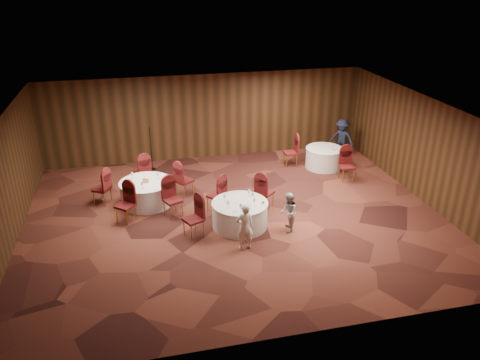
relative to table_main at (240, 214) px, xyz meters
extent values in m
plane|color=black|center=(-0.03, 0.52, -0.38)|extent=(12.00, 12.00, 0.00)
plane|color=silver|center=(-0.03, 0.52, 2.82)|extent=(12.00, 12.00, 0.00)
plane|color=black|center=(-0.03, 5.52, 1.22)|extent=(12.00, 0.00, 12.00)
plane|color=black|center=(-0.03, -4.48, 1.22)|extent=(12.00, 0.00, 12.00)
plane|color=black|center=(-6.03, 0.52, 1.22)|extent=(0.00, 10.00, 10.00)
plane|color=black|center=(5.97, 0.52, 1.22)|extent=(0.00, 10.00, 10.00)
cylinder|color=silver|center=(0.00, 0.00, -0.02)|extent=(1.55, 1.55, 0.72)
cylinder|color=silver|center=(0.00, 0.00, 0.35)|extent=(1.58, 1.58, 0.03)
cylinder|color=silver|center=(-2.50, 2.01, -0.02)|extent=(1.59, 1.59, 0.72)
cylinder|color=silver|center=(-2.50, 2.01, 0.35)|extent=(1.62, 1.62, 0.03)
cylinder|color=silver|center=(3.97, 3.50, -0.02)|extent=(1.32, 1.32, 0.72)
cylinder|color=silver|center=(3.97, 3.50, 0.35)|extent=(1.35, 1.35, 0.03)
cylinder|color=silver|center=(-0.38, -0.23, 0.37)|extent=(0.06, 0.06, 0.01)
cylinder|color=silver|center=(-0.38, -0.23, 0.43)|extent=(0.01, 0.01, 0.11)
cone|color=silver|center=(-0.38, -0.23, 0.53)|extent=(0.08, 0.08, 0.10)
cylinder|color=silver|center=(-0.40, 0.19, 0.37)|extent=(0.06, 0.06, 0.01)
cylinder|color=silver|center=(-0.40, 0.19, 0.43)|extent=(0.01, 0.01, 0.11)
cone|color=silver|center=(-0.40, 0.19, 0.53)|extent=(0.08, 0.08, 0.10)
cylinder|color=silver|center=(0.35, 0.32, 0.37)|extent=(0.06, 0.06, 0.01)
cylinder|color=silver|center=(0.35, 0.32, 0.43)|extent=(0.01, 0.01, 0.11)
cone|color=silver|center=(0.35, 0.32, 0.53)|extent=(0.08, 0.08, 0.10)
cylinder|color=silver|center=(-0.09, -0.46, 0.37)|extent=(0.06, 0.06, 0.01)
cylinder|color=silver|center=(-0.09, -0.46, 0.43)|extent=(0.01, 0.01, 0.11)
cone|color=silver|center=(-0.09, -0.46, 0.53)|extent=(0.08, 0.08, 0.10)
cylinder|color=silver|center=(0.35, -0.23, 0.37)|extent=(0.06, 0.06, 0.01)
cylinder|color=silver|center=(0.35, -0.23, 0.43)|extent=(0.01, 0.01, 0.11)
cone|color=silver|center=(0.35, -0.23, 0.53)|extent=(0.08, 0.08, 0.10)
cylinder|color=white|center=(0.05, -0.50, 0.37)|extent=(0.15, 0.15, 0.01)
sphere|color=#9E6B33|center=(0.05, -0.50, 0.41)|extent=(0.08, 0.08, 0.08)
cylinder|color=white|center=(0.61, -0.21, 0.37)|extent=(0.15, 0.15, 0.01)
sphere|color=#9E6B33|center=(0.61, -0.21, 0.41)|extent=(0.08, 0.08, 0.08)
cylinder|color=white|center=(0.46, 0.36, 0.37)|extent=(0.15, 0.15, 0.01)
sphere|color=#9E6B33|center=(0.46, 0.36, 0.41)|extent=(0.08, 0.08, 0.08)
cylinder|color=silver|center=(-2.12, 2.15, 0.37)|extent=(0.06, 0.06, 0.01)
cylinder|color=silver|center=(-2.12, 2.15, 0.43)|extent=(0.01, 0.01, 0.11)
cone|color=silver|center=(-2.12, 2.15, 0.53)|extent=(0.08, 0.08, 0.10)
cylinder|color=silver|center=(-2.88, 2.32, 0.37)|extent=(0.06, 0.06, 0.01)
cylinder|color=silver|center=(-2.88, 2.32, 0.43)|extent=(0.01, 0.01, 0.11)
cone|color=silver|center=(-2.88, 2.32, 0.53)|extent=(0.08, 0.08, 0.10)
cylinder|color=silver|center=(-2.61, 1.56, 0.37)|extent=(0.06, 0.06, 0.01)
cylinder|color=silver|center=(-2.61, 1.56, 0.43)|extent=(0.01, 0.01, 0.11)
cone|color=silver|center=(-2.61, 1.56, 0.53)|extent=(0.08, 0.08, 0.10)
cylinder|color=olive|center=(-2.50, 2.01, 0.39)|extent=(0.22, 0.22, 0.06)
sphere|color=#9E6B33|center=(-2.53, 2.03, 0.45)|extent=(0.07, 0.07, 0.07)
sphere|color=#9E6B33|center=(-2.46, 1.99, 0.45)|extent=(0.07, 0.07, 0.07)
cylinder|color=silver|center=(4.14, 3.26, 0.37)|extent=(0.06, 0.06, 0.01)
cylinder|color=silver|center=(4.14, 3.26, 0.43)|extent=(0.01, 0.01, 0.11)
cone|color=silver|center=(4.14, 3.26, 0.53)|extent=(0.08, 0.08, 0.10)
cylinder|color=black|center=(-2.18, 4.71, -0.37)|extent=(0.24, 0.24, 0.02)
cylinder|color=black|center=(-2.18, 4.71, 0.42)|extent=(0.02, 0.02, 1.55)
cylinder|color=black|center=(-2.18, 4.76, 1.17)|extent=(0.04, 0.12, 0.04)
imported|color=white|center=(-0.14, -1.16, 0.27)|extent=(0.50, 0.35, 1.29)
imported|color=#ABAAAF|center=(1.24, -0.56, 0.20)|extent=(0.57, 0.66, 1.15)
imported|color=#161C31|center=(5.01, 4.35, 0.38)|extent=(1.07, 1.09, 1.50)
camera|label=1|loc=(-2.61, -11.28, 6.33)|focal=35.00mm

